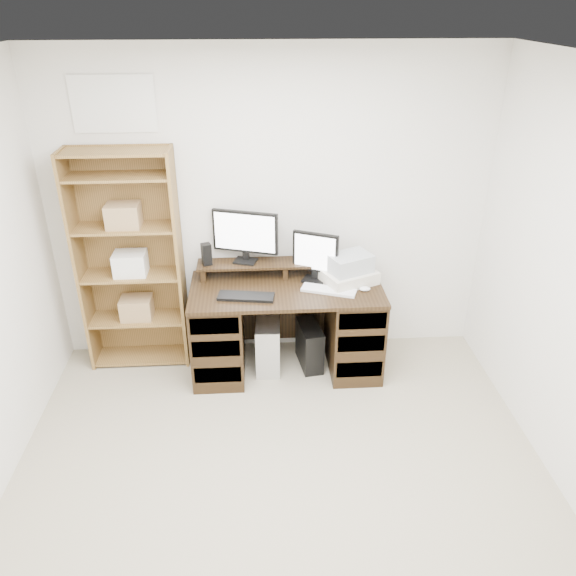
{
  "coord_description": "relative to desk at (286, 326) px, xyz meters",
  "views": [
    {
      "loc": [
        -0.13,
        -2.23,
        2.77
      ],
      "look_at": [
        0.11,
        1.43,
        0.85
      ],
      "focal_mm": 35.0,
      "sensor_mm": 36.0,
      "label": 1
    }
  ],
  "objects": [
    {
      "name": "room",
      "position": [
        -0.11,
        -1.64,
        0.86
      ],
      "size": [
        3.54,
        4.04,
        2.54
      ],
      "color": "tan",
      "rests_on": "ground"
    },
    {
      "name": "desk",
      "position": [
        0.0,
        0.0,
        0.0
      ],
      "size": [
        1.5,
        0.7,
        0.75
      ],
      "color": "black",
      "rests_on": "ground"
    },
    {
      "name": "riser_shelf",
      "position": [
        0.0,
        0.21,
        0.45
      ],
      "size": [
        1.4,
        0.22,
        0.12
      ],
      "color": "black",
      "rests_on": "desk"
    },
    {
      "name": "monitor_wide",
      "position": [
        -0.31,
        0.24,
        0.72
      ],
      "size": [
        0.51,
        0.21,
        0.42
      ],
      "rotation": [
        0.0,
        0.0,
        -0.31
      ],
      "color": "black",
      "rests_on": "riser_shelf"
    },
    {
      "name": "monitor_small",
      "position": [
        0.23,
        0.1,
        0.58
      ],
      "size": [
        0.35,
        0.21,
        0.4
      ],
      "rotation": [
        0.0,
        0.0,
        -0.43
      ],
      "color": "black",
      "rests_on": "desk"
    },
    {
      "name": "speaker",
      "position": [
        -0.62,
        0.2,
        0.57
      ],
      "size": [
        0.09,
        0.09,
        0.18
      ],
      "primitive_type": "cube",
      "rotation": [
        0.0,
        0.0,
        0.34
      ],
      "color": "black",
      "rests_on": "riser_shelf"
    },
    {
      "name": "keyboard_black",
      "position": [
        -0.31,
        -0.16,
        0.37
      ],
      "size": [
        0.44,
        0.2,
        0.02
      ],
      "primitive_type": "cube",
      "rotation": [
        0.0,
        0.0,
        -0.15
      ],
      "color": "black",
      "rests_on": "desk"
    },
    {
      "name": "keyboard_white",
      "position": [
        0.32,
        -0.1,
        0.37
      ],
      "size": [
        0.44,
        0.26,
        0.02
      ],
      "primitive_type": "cube",
      "rotation": [
        0.0,
        0.0,
        -0.35
      ],
      "color": "white",
      "rests_on": "desk"
    },
    {
      "name": "mouse",
      "position": [
        0.6,
        -0.11,
        0.38
      ],
      "size": [
        0.1,
        0.08,
        0.03
      ],
      "primitive_type": "ellipsoid",
      "rotation": [
        0.0,
        0.0,
        -0.32
      ],
      "color": "white",
      "rests_on": "desk"
    },
    {
      "name": "printer",
      "position": [
        0.5,
        0.05,
        0.41
      ],
      "size": [
        0.48,
        0.43,
        0.1
      ],
      "primitive_type": "cube",
      "rotation": [
        0.0,
        0.0,
        0.42
      ],
      "color": "beige",
      "rests_on": "desk"
    },
    {
      "name": "basket",
      "position": [
        0.5,
        0.05,
        0.53
      ],
      "size": [
        0.39,
        0.34,
        0.14
      ],
      "primitive_type": "cube",
      "rotation": [
        0.0,
        0.0,
        0.42
      ],
      "color": "#A6ADB2",
      "rests_on": "printer"
    },
    {
      "name": "tower_silver",
      "position": [
        -0.15,
        0.03,
        -0.17
      ],
      "size": [
        0.21,
        0.44,
        0.43
      ],
      "primitive_type": "cube",
      "rotation": [
        0.0,
        0.0,
        -0.05
      ],
      "color": "silver",
      "rests_on": "ground"
    },
    {
      "name": "tower_black",
      "position": [
        0.2,
        0.02,
        -0.2
      ],
      "size": [
        0.21,
        0.39,
        0.37
      ],
      "rotation": [
        0.0,
        0.0,
        0.15
      ],
      "color": "black",
      "rests_on": "ground"
    },
    {
      "name": "bookshelf",
      "position": [
        -1.22,
        0.21,
        0.53
      ],
      "size": [
        0.8,
        0.3,
        1.8
      ],
      "color": "olive",
      "rests_on": "ground"
    }
  ]
}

